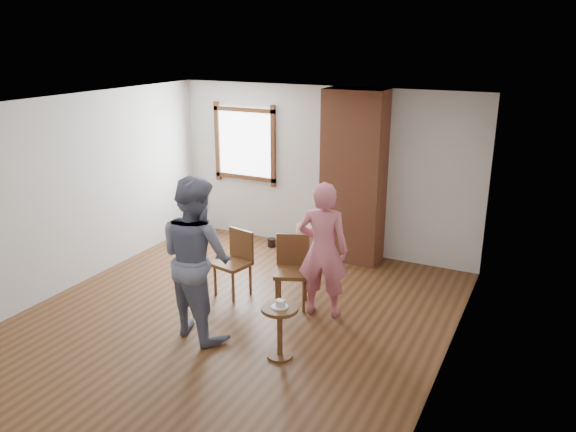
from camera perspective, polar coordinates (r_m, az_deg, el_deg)
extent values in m
plane|color=brown|center=(7.04, -5.53, -10.37)|extent=(5.50, 5.50, 0.00)
cube|color=silver|center=(8.88, 3.58, 4.71)|extent=(5.00, 0.04, 2.60)
cube|color=silver|center=(8.09, -21.07, 2.21)|extent=(0.04, 5.50, 2.60)
cube|color=silver|center=(5.67, 16.14, -3.77)|extent=(0.04, 5.50, 2.60)
cube|color=white|center=(6.24, -6.25, 11.13)|extent=(5.00, 5.50, 0.04)
cube|color=#593119|center=(9.40, -4.42, 7.30)|extent=(1.14, 0.06, 1.34)
cube|color=white|center=(9.42, -4.36, 7.32)|extent=(1.00, 0.02, 1.20)
cube|color=#A55A3A|center=(8.45, 6.68, 3.93)|extent=(0.90, 0.50, 2.60)
cylinder|color=#BFAF8A|center=(8.92, 2.02, -2.33)|extent=(0.41, 0.41, 0.48)
cylinder|color=black|center=(9.25, -1.67, -2.71)|extent=(0.15, 0.15, 0.14)
cube|color=brown|center=(7.48, -5.68, -4.89)|extent=(0.49, 0.49, 0.05)
cylinder|color=brown|center=(7.57, -7.41, -6.48)|extent=(0.04, 0.04, 0.44)
cylinder|color=brown|center=(7.35, -5.59, -7.16)|extent=(0.04, 0.04, 0.44)
cylinder|color=brown|center=(7.78, -5.66, -5.71)|extent=(0.04, 0.04, 0.44)
cylinder|color=brown|center=(7.57, -3.85, -6.35)|extent=(0.04, 0.04, 0.44)
cube|color=brown|center=(7.52, -4.75, -2.93)|extent=(0.41, 0.12, 0.44)
cube|color=brown|center=(7.15, 0.36, -5.77)|extent=(0.55, 0.55, 0.05)
cylinder|color=brown|center=(7.11, -1.16, -7.94)|extent=(0.04, 0.04, 0.45)
cylinder|color=brown|center=(7.08, 1.62, -8.06)|extent=(0.04, 0.04, 0.45)
cylinder|color=brown|center=(7.42, -0.85, -6.79)|extent=(0.04, 0.04, 0.45)
cylinder|color=brown|center=(7.39, 1.81, -6.90)|extent=(0.04, 0.04, 0.45)
cube|color=brown|center=(7.24, 0.50, -3.52)|extent=(0.41, 0.19, 0.45)
cylinder|color=brown|center=(5.99, -0.85, -9.38)|extent=(0.40, 0.40, 0.04)
cylinder|color=brown|center=(6.13, -0.84, -11.79)|extent=(0.06, 0.06, 0.54)
cylinder|color=brown|center=(6.27, -0.82, -13.97)|extent=(0.28, 0.28, 0.03)
cylinder|color=white|center=(5.98, -0.85, -9.18)|extent=(0.18, 0.18, 0.01)
cube|color=silver|center=(5.96, -0.76, -8.90)|extent=(0.08, 0.07, 0.06)
imported|color=#15183B|center=(6.41, -9.28, -4.16)|extent=(1.09, 0.96, 1.88)
imported|color=#D2697B|center=(6.80, 3.57, -3.46)|extent=(0.69, 0.53, 1.70)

